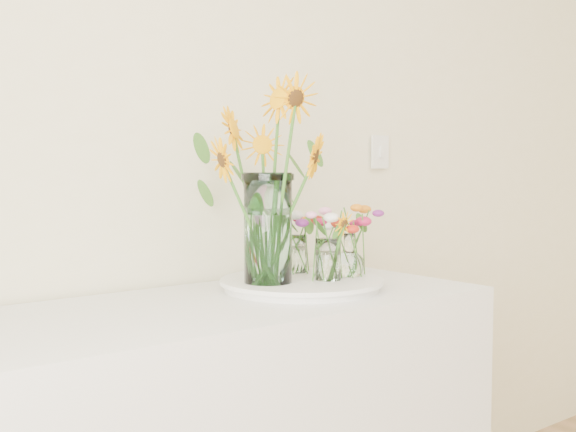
% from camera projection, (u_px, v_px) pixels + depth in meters
% --- Properties ---
extents(tray, '(0.44, 0.44, 0.02)m').
position_uv_depth(tray, '(302.00, 285.00, 2.04)').
color(tray, white).
rests_on(tray, counter).
extents(mason_jar, '(0.17, 0.17, 0.31)m').
position_uv_depth(mason_jar, '(268.00, 229.00, 1.97)').
color(mason_jar, silver).
rests_on(mason_jar, tray).
extents(sunflower_bouquet, '(0.81, 0.81, 0.56)m').
position_uv_depth(sunflower_bouquet, '(268.00, 181.00, 1.96)').
color(sunflower_bouquet, '#FFA605').
rests_on(sunflower_bouquet, tray).
extents(small_vase_a, '(0.08, 0.08, 0.12)m').
position_uv_depth(small_vase_a, '(328.00, 260.00, 2.02)').
color(small_vase_a, white).
rests_on(small_vase_a, tray).
extents(wildflower_posy_a, '(0.20, 0.20, 0.21)m').
position_uv_depth(wildflower_posy_a, '(328.00, 244.00, 2.01)').
color(wildflower_posy_a, orange).
rests_on(wildflower_posy_a, tray).
extents(small_vase_b, '(0.11, 0.11, 0.13)m').
position_uv_depth(small_vase_b, '(349.00, 256.00, 2.09)').
color(small_vase_b, white).
rests_on(small_vase_b, tray).
extents(wildflower_posy_b, '(0.22, 0.22, 0.22)m').
position_uv_depth(wildflower_posy_b, '(349.00, 240.00, 2.08)').
color(wildflower_posy_b, orange).
rests_on(wildflower_posy_b, tray).
extents(small_vase_c, '(0.07, 0.07, 0.12)m').
position_uv_depth(small_vase_c, '(296.00, 254.00, 2.16)').
color(small_vase_c, white).
rests_on(small_vase_c, tray).
extents(wildflower_posy_c, '(0.20, 0.20, 0.21)m').
position_uv_depth(wildflower_posy_c, '(296.00, 240.00, 2.16)').
color(wildflower_posy_c, orange).
rests_on(wildflower_posy_c, tray).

